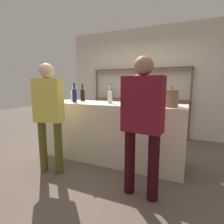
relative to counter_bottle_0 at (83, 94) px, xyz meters
The scene contains 15 objects.
ground_plane 1.38m from the counter_bottle_0, 14.35° to the right, with size 16.00×16.00×0.00m, color brown.
bar_counter 0.98m from the counter_bottle_0, 14.35° to the right, with size 2.45×0.68×1.03m, color beige.
back_wall 1.91m from the counter_bottle_0, 67.66° to the left, with size 4.05×0.12×2.80m, color beige.
back_shelf 1.73m from the counter_bottle_0, 65.71° to the left, with size 2.57×0.18×1.76m.
counter_bottle_0 is the anchor object (origin of this frame).
counter_bottle_1 0.29m from the counter_bottle_0, 87.19° to the right, with size 0.08×0.08×0.35m.
counter_bottle_2 0.95m from the counter_bottle_0, ahead, with size 0.08×0.08×0.37m.
counter_bottle_3 1.51m from the counter_bottle_0, ahead, with size 0.08×0.08×0.35m.
counter_bottle_4 0.71m from the counter_bottle_0, 15.87° to the right, with size 0.08×0.08×0.33m.
counter_bottle_5 0.23m from the counter_bottle_0, behind, with size 0.08×0.08×0.32m.
wine_glass 1.07m from the counter_bottle_0, ahead, with size 0.08×0.08×0.14m.
ice_bucket 1.71m from the counter_bottle_0, ahead, with size 0.24×0.24×0.25m.
customer_left 1.01m from the counter_bottle_0, 87.03° to the right, with size 0.44×0.26×1.65m.
server_behind_counter 1.23m from the counter_bottle_0, 41.85° to the left, with size 0.47×0.25×1.56m.
customer_right 1.79m from the counter_bottle_0, 34.49° to the right, with size 0.48×0.25×1.66m.
Camera 1 is at (1.22, -2.76, 1.34)m, focal length 28.00 mm.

